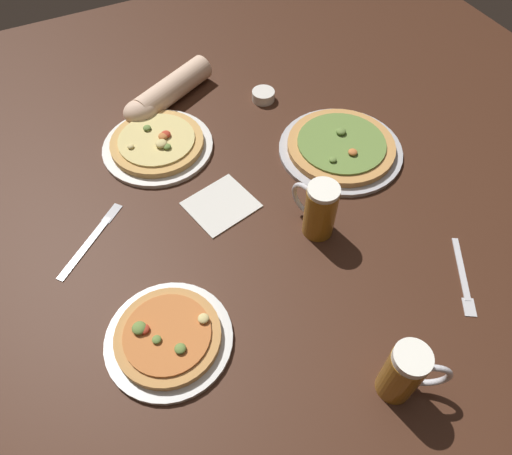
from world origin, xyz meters
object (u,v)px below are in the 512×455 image
at_px(fork_left, 463,277).
at_px(diner_arm, 165,94).
at_px(beer_mug_dark, 405,373).
at_px(napkin_folded, 221,204).
at_px(pizza_plate_side, 158,144).
at_px(ramekin_sauce, 263,96).
at_px(beer_mug_amber, 319,209).
at_px(pizza_plate_near, 168,337).
at_px(pizza_plate_far, 341,147).
at_px(knife_right, 91,239).

distance_m(fork_left, diner_arm, 0.96).
bearing_deg(fork_left, beer_mug_dark, -154.96).
bearing_deg(napkin_folded, pizza_plate_side, 105.23).
bearing_deg(fork_left, diner_arm, 113.83).
bearing_deg(napkin_folded, ramekin_sauce, 48.85).
xyz_separation_m(beer_mug_dark, diner_arm, (-0.10, 1.01, -0.04)).
relative_size(beer_mug_dark, diner_arm, 0.49).
height_order(beer_mug_dark, beer_mug_amber, beer_mug_dark).
xyz_separation_m(pizza_plate_side, beer_mug_dark, (0.19, -0.84, 0.06)).
height_order(napkin_folded, diner_arm, diner_arm).
xyz_separation_m(pizza_plate_near, fork_left, (0.64, -0.15, -0.01)).
relative_size(pizza_plate_side, diner_arm, 0.98).
distance_m(pizza_plate_side, napkin_folded, 0.28).
height_order(pizza_plate_far, diner_arm, diner_arm).
distance_m(pizza_plate_near, pizza_plate_far, 0.69).
bearing_deg(beer_mug_dark, beer_mug_amber, 81.68).
bearing_deg(pizza_plate_side, fork_left, -56.02).
bearing_deg(pizza_plate_far, fork_left, -86.53).
bearing_deg(pizza_plate_near, beer_mug_amber, 15.40).
xyz_separation_m(beer_mug_amber, napkin_folded, (-0.18, 0.17, -0.07)).
height_order(pizza_plate_side, napkin_folded, pizza_plate_side).
distance_m(beer_mug_dark, napkin_folded, 0.59).
xyz_separation_m(beer_mug_amber, fork_left, (0.22, -0.27, -0.07)).
bearing_deg(pizza_plate_far, pizza_plate_near, -152.94).
relative_size(beer_mug_dark, beer_mug_amber, 1.03).
bearing_deg(fork_left, knife_right, 146.59).
distance_m(pizza_plate_far, pizza_plate_side, 0.50).
relative_size(pizza_plate_far, pizza_plate_side, 1.11).
bearing_deg(knife_right, diner_arm, 50.02).
bearing_deg(pizza_plate_near, fork_left, -13.34).
distance_m(beer_mug_dark, knife_right, 0.75).
bearing_deg(pizza_plate_near, pizza_plate_side, 72.87).
relative_size(beer_mug_dark, ramekin_sauce, 2.23).
bearing_deg(pizza_plate_far, ramekin_sauce, 106.40).
height_order(beer_mug_dark, ramekin_sauce, beer_mug_dark).
bearing_deg(knife_right, napkin_folded, -7.00).
height_order(pizza_plate_near, ramekin_sauce, pizza_plate_near).
height_order(beer_mug_amber, ramekin_sauce, beer_mug_amber).
relative_size(pizza_plate_near, pizza_plate_side, 0.86).
relative_size(beer_mug_dark, fork_left, 0.83).
bearing_deg(knife_right, beer_mug_dark, -54.26).
bearing_deg(pizza_plate_side, ramekin_sauce, 9.59).
bearing_deg(knife_right, pizza_plate_near, -76.43).
bearing_deg(pizza_plate_side, napkin_folded, -74.77).
bearing_deg(beer_mug_dark, diner_arm, 95.84).
xyz_separation_m(pizza_plate_far, beer_mug_dark, (-0.26, -0.60, 0.06)).
xyz_separation_m(pizza_plate_side, diner_arm, (0.09, 0.17, 0.02)).
height_order(pizza_plate_near, fork_left, pizza_plate_near).
relative_size(beer_mug_amber, diner_arm, 0.48).
bearing_deg(beer_mug_dark, pizza_plate_near, 141.61).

